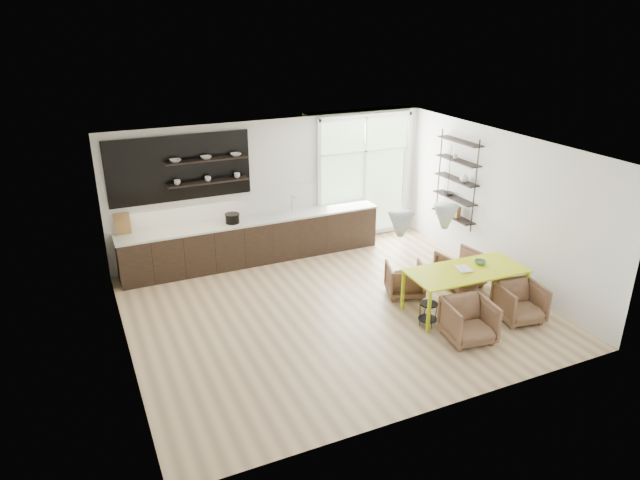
# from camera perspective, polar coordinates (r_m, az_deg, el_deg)

# --- Properties ---
(room) EXTENTS (7.02, 6.01, 2.91)m
(room) POSITION_cam_1_polar(r_m,az_deg,el_deg) (10.75, 1.82, 3.03)
(room) COLOR beige
(room) RESTS_ON ground
(kitchen_run) EXTENTS (5.54, 0.69, 2.75)m
(kitchen_run) POSITION_cam_1_polar(r_m,az_deg,el_deg) (12.00, -7.07, 0.53)
(kitchen_run) COLOR black
(kitchen_run) RESTS_ON ground
(right_shelving) EXTENTS (0.26, 1.22, 1.90)m
(right_shelving) POSITION_cam_1_polar(r_m,az_deg,el_deg) (12.19, 13.53, 5.65)
(right_shelving) COLOR black
(right_shelving) RESTS_ON ground
(dining_table) EXTENTS (2.12, 1.02, 0.76)m
(dining_table) POSITION_cam_1_polar(r_m,az_deg,el_deg) (10.26, 14.41, -3.18)
(dining_table) COLOR #C8DA10
(dining_table) RESTS_ON ground
(armchair_back_left) EXTENTS (0.86, 0.87, 0.62)m
(armchair_back_left) POSITION_cam_1_polar(r_m,az_deg,el_deg) (10.72, 8.48, -3.94)
(armchair_back_left) COLOR brown
(armchair_back_left) RESTS_ON ground
(armchair_back_right) EXTENTS (0.83, 0.84, 0.69)m
(armchair_back_right) POSITION_cam_1_polar(r_m,az_deg,el_deg) (11.28, 13.83, -2.80)
(armchair_back_right) COLOR brown
(armchair_back_right) RESTS_ON ground
(armchair_front_left) EXTENTS (0.84, 0.85, 0.68)m
(armchair_front_left) POSITION_cam_1_polar(r_m,az_deg,el_deg) (9.50, 14.64, -7.83)
(armchair_front_left) COLOR brown
(armchair_front_left) RESTS_ON ground
(armchair_front_right) EXTENTS (0.81, 0.83, 0.66)m
(armchair_front_right) POSITION_cam_1_polar(r_m,az_deg,el_deg) (10.34, 19.34, -5.90)
(armchair_front_right) COLOR brown
(armchair_front_right) RESTS_ON ground
(wire_stool) EXTENTS (0.32, 0.32, 0.41)m
(wire_stool) POSITION_cam_1_polar(r_m,az_deg,el_deg) (9.81, 10.77, -6.99)
(wire_stool) COLOR black
(wire_stool) RESTS_ON ground
(table_book) EXTENTS (0.28, 0.34, 0.03)m
(table_book) POSITION_cam_1_polar(r_m,az_deg,el_deg) (10.18, 13.58, -2.89)
(table_book) COLOR white
(table_book) RESTS_ON dining_table
(table_bowl) EXTENTS (0.21, 0.21, 0.06)m
(table_bowl) POSITION_cam_1_polar(r_m,az_deg,el_deg) (10.53, 15.72, -2.16)
(table_bowl) COLOR #4F8057
(table_bowl) RESTS_ON dining_table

